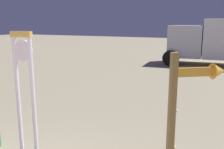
{
  "coord_description": "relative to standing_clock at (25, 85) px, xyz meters",
  "views": [
    {
      "loc": [
        2.37,
        -1.64,
        2.52
      ],
      "look_at": [
        -0.36,
        4.14,
        1.2
      ],
      "focal_mm": 40.66,
      "sensor_mm": 36.0,
      "label": 1
    }
  ],
  "objects": [
    {
      "name": "standing_clock",
      "position": [
        0.0,
        0.0,
        0.0
      ],
      "size": [
        0.41,
        0.13,
        2.37
      ],
      "color": "white",
      "rests_on": "ground_plane"
    },
    {
      "name": "arrow_sign",
      "position": [
        2.75,
        0.72,
        -0.03
      ],
      "size": [
        0.85,
        0.67,
        2.08
      ],
      "color": "olive",
      "rests_on": "ground_plane"
    }
  ]
}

